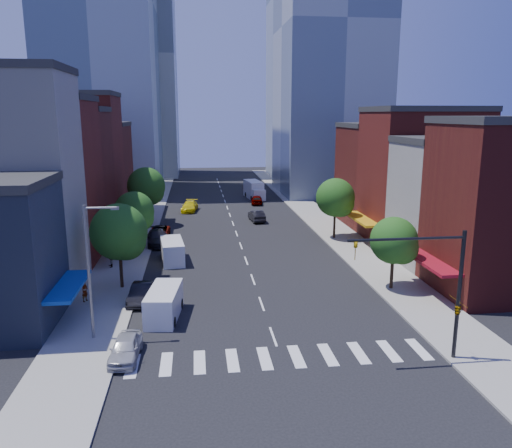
% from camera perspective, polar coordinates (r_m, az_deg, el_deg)
% --- Properties ---
extents(ground, '(220.00, 220.00, 0.00)m').
position_cam_1_polar(ground, '(34.67, 1.98, -12.73)').
color(ground, black).
rests_on(ground, ground).
extents(sidewalk_left, '(5.00, 120.00, 0.15)m').
position_cam_1_polar(sidewalk_left, '(72.87, -12.75, 0.53)').
color(sidewalk_left, gray).
rests_on(sidewalk_left, ground).
extents(sidewalk_right, '(5.00, 120.00, 0.15)m').
position_cam_1_polar(sidewalk_right, '(74.55, 6.73, 1.02)').
color(sidewalk_right, gray).
rests_on(sidewalk_right, ground).
extents(crosswalk, '(19.00, 3.00, 0.01)m').
position_cam_1_polar(crosswalk, '(32.01, 2.84, -14.99)').
color(crosswalk, silver).
rests_on(crosswalk, ground).
extents(bldg_left_1, '(12.00, 8.00, 18.00)m').
position_cam_1_polar(bldg_left_1, '(46.24, -27.26, 3.93)').
color(bldg_left_1, beige).
rests_on(bldg_left_1, ground).
extents(bldg_left_2, '(12.00, 9.00, 16.00)m').
position_cam_1_polar(bldg_left_2, '(54.34, -24.13, 4.24)').
color(bldg_left_2, maroon).
rests_on(bldg_left_2, ground).
extents(bldg_left_3, '(12.00, 8.00, 15.00)m').
position_cam_1_polar(bldg_left_3, '(62.51, -21.85, 4.91)').
color(bldg_left_3, '#551715').
rests_on(bldg_left_3, ground).
extents(bldg_left_4, '(12.00, 9.00, 17.00)m').
position_cam_1_polar(bldg_left_4, '(70.61, -20.19, 6.62)').
color(bldg_left_4, maroon).
rests_on(bldg_left_4, ground).
extents(bldg_left_5, '(12.00, 10.00, 13.00)m').
position_cam_1_polar(bldg_left_5, '(80.04, -18.57, 5.90)').
color(bldg_left_5, '#551715').
rests_on(bldg_left_5, ground).
extents(bldg_right_1, '(12.00, 8.00, 12.00)m').
position_cam_1_polar(bldg_right_1, '(53.52, 22.19, 2.12)').
color(bldg_right_1, beige).
rests_on(bldg_right_1, ground).
extents(bldg_right_2, '(12.00, 10.00, 15.00)m').
position_cam_1_polar(bldg_right_2, '(61.23, 18.26, 5.03)').
color(bldg_right_2, maroon).
rests_on(bldg_right_2, ground).
extents(bldg_right_3, '(12.00, 10.00, 13.00)m').
position_cam_1_polar(bldg_right_3, '(70.45, 14.79, 5.32)').
color(bldg_right_3, '#551715').
rests_on(bldg_right_3, ground).
extents(tower_nw, '(20.00, 22.00, 70.00)m').
position_cam_1_polar(tower_nw, '(104.39, -17.66, 23.10)').
color(tower_nw, '#8C99A8').
rests_on(tower_nw, ground).
extents(tower_ne, '(18.00, 20.00, 60.00)m').
position_cam_1_polar(tower_ne, '(97.47, 8.57, 21.33)').
color(tower_ne, '#9EA5AD').
rests_on(tower_ne, ground).
extents(tower_far_w, '(18.00, 18.00, 56.00)m').
position_cam_1_polar(tower_far_w, '(127.34, -13.47, 18.11)').
color(tower_far_w, '#9EA5AD').
rests_on(tower_far_w, ground).
extents(traffic_signal, '(7.24, 2.24, 8.00)m').
position_cam_1_polar(traffic_signal, '(32.17, 21.30, -7.66)').
color(traffic_signal, black).
rests_on(traffic_signal, sidewalk_right).
extents(streetlight, '(2.25, 0.25, 9.00)m').
position_cam_1_polar(streetlight, '(34.05, -18.32, -4.35)').
color(streetlight, slate).
rests_on(streetlight, sidewalk_left).
extents(tree_left_near, '(4.80, 4.80, 7.30)m').
position_cam_1_polar(tree_left_near, '(43.53, -15.21, -1.11)').
color(tree_left_near, black).
rests_on(tree_left_near, sidewalk_left).
extents(tree_left_mid, '(4.20, 4.20, 6.65)m').
position_cam_1_polar(tree_left_mid, '(54.26, -13.59, 1.24)').
color(tree_left_mid, black).
rests_on(tree_left_mid, sidewalk_left).
extents(tree_left_far, '(5.00, 5.00, 7.75)m').
position_cam_1_polar(tree_left_far, '(67.88, -12.31, 4.09)').
color(tree_left_far, black).
rests_on(tree_left_far, sidewalk_left).
extents(tree_right_near, '(4.00, 4.00, 6.20)m').
position_cam_1_polar(tree_right_near, '(43.60, 15.68, -2.04)').
color(tree_right_near, black).
rests_on(tree_right_near, sidewalk_right).
extents(tree_right_far, '(4.60, 4.60, 7.20)m').
position_cam_1_polar(tree_right_far, '(60.09, 9.20, 2.83)').
color(tree_right_far, black).
rests_on(tree_right_far, sidewalk_right).
extents(parked_car_front, '(1.89, 4.28, 1.43)m').
position_cam_1_polar(parked_car_front, '(32.52, -14.70, -13.55)').
color(parked_car_front, '#ABABB0').
rests_on(parked_car_front, ground).
extents(parked_car_second, '(2.02, 4.59, 1.47)m').
position_cam_1_polar(parked_car_second, '(41.32, -12.96, -7.70)').
color(parked_car_second, black).
rests_on(parked_car_second, ground).
extents(parked_car_third, '(2.51, 5.03, 1.37)m').
position_cam_1_polar(parked_car_third, '(61.89, -10.98, -0.91)').
color(parked_car_third, '#999999').
rests_on(parked_car_third, ground).
extents(parked_car_rear, '(2.84, 5.89, 1.65)m').
position_cam_1_polar(parked_car_rear, '(58.54, -11.20, -1.54)').
color(parked_car_rear, black).
rests_on(parked_car_rear, ground).
extents(cargo_van_near, '(2.71, 5.43, 2.22)m').
position_cam_1_polar(cargo_van_near, '(37.72, -10.50, -8.98)').
color(cargo_van_near, silver).
rests_on(cargo_van_near, ground).
extents(cargo_van_far, '(2.69, 5.47, 2.24)m').
position_cam_1_polar(cargo_van_far, '(51.42, -9.53, -3.10)').
color(cargo_van_far, white).
rests_on(cargo_van_far, ground).
extents(taxi, '(2.87, 5.56, 1.54)m').
position_cam_1_polar(taxi, '(77.96, -7.59, 2.02)').
color(taxi, '#DAC90B').
rests_on(taxi, ground).
extents(traffic_car_oncoming, '(2.09, 4.85, 1.55)m').
position_cam_1_polar(traffic_car_oncoming, '(70.00, 0.07, 0.94)').
color(traffic_car_oncoming, black).
rests_on(traffic_car_oncoming, ground).
extents(traffic_car_far, '(2.29, 4.62, 1.51)m').
position_cam_1_polar(traffic_car_far, '(83.37, 0.09, 2.80)').
color(traffic_car_far, '#999999').
rests_on(traffic_car_far, ground).
extents(box_truck, '(3.21, 7.79, 3.04)m').
position_cam_1_polar(box_truck, '(89.17, -0.21, 3.87)').
color(box_truck, silver).
rests_on(box_truck, ground).
extents(pedestrian_near, '(0.64, 0.73, 1.68)m').
position_cam_1_polar(pedestrian_near, '(42.21, -18.98, -7.27)').
color(pedestrian_near, '#999999').
rests_on(pedestrian_near, sidewalk_left).
extents(pedestrian_far, '(0.94, 1.09, 1.94)m').
position_cam_1_polar(pedestrian_far, '(50.57, -16.39, -3.70)').
color(pedestrian_far, '#999999').
rests_on(pedestrian_far, sidewalk_left).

